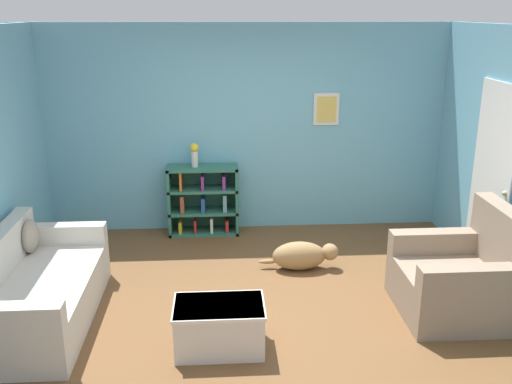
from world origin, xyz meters
TOP-DOWN VIEW (x-y plane):
  - ground_plane at (0.00, 0.00)m, footprint 14.00×14.00m
  - wall_back at (0.00, 2.25)m, footprint 5.60×0.13m
  - couch at (-2.05, -0.09)m, footprint 0.90×1.86m
  - bookshelf at (-0.56, 2.03)m, footprint 0.88×0.33m
  - recliner_chair at (1.90, -0.16)m, footprint 1.01×1.01m
  - coffee_table at (-0.38, -0.64)m, footprint 0.76×0.49m
  - dog at (0.54, 0.86)m, footprint 0.88×0.29m
  - vase at (-0.65, 2.01)m, footprint 0.10×0.10m

SIDE VIEW (x-z plane):
  - ground_plane at x=0.00m, z-range 0.00..0.00m
  - dog at x=0.54m, z-range 0.00..0.32m
  - coffee_table at x=-0.38m, z-range 0.01..0.42m
  - couch at x=-2.05m, z-range -0.11..0.69m
  - recliner_chair at x=1.90m, z-range -0.16..0.85m
  - bookshelf at x=-0.56m, z-range -0.01..0.87m
  - vase at x=-0.65m, z-range 0.90..1.19m
  - wall_back at x=0.00m, z-range 0.00..2.60m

